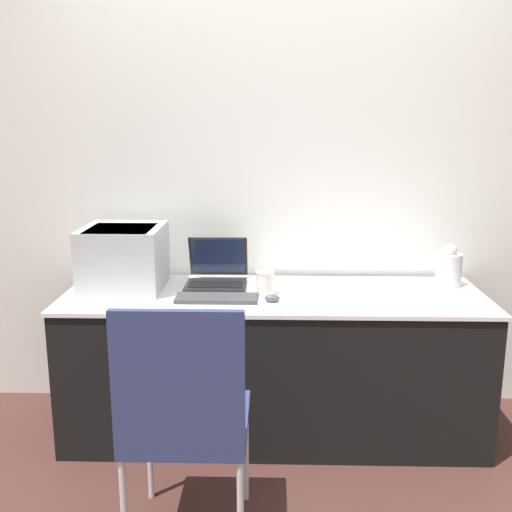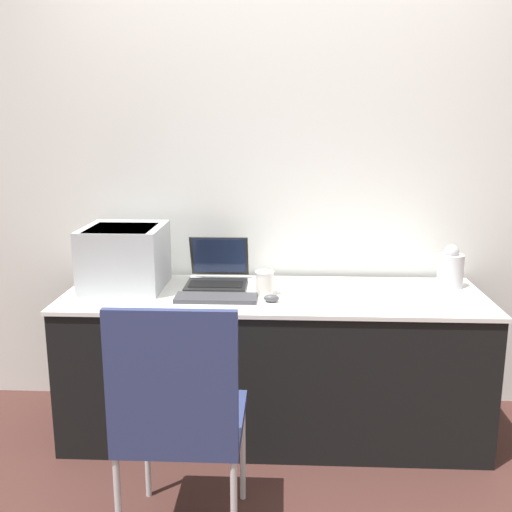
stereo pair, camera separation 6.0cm
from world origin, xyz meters
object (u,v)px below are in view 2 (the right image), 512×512
external_keyboard (216,298)px  mouse (271,298)px  laptop_left (217,274)px  printer (125,255)px  metal_pitcher (451,269)px  chair (180,411)px  coffee_cup (265,283)px

external_keyboard → mouse: mouse is taller
laptop_left → printer: bearing=-169.9°
external_keyboard → metal_pitcher: metal_pitcher is taller
external_keyboard → mouse: (0.26, -0.02, 0.01)m
metal_pitcher → mouse: bearing=-161.3°
laptop_left → chair: (-0.02, -1.05, -0.22)m
external_keyboard → mouse: size_ratio=5.29×
laptop_left → chair: size_ratio=0.34×
external_keyboard → coffee_cup: bearing=22.5°
laptop_left → metal_pitcher: laptop_left is taller
printer → metal_pitcher: 1.65m
chair → mouse: bearing=67.8°
mouse → metal_pitcher: size_ratio=0.33×
mouse → chair: chair is taller
laptop_left → external_keyboard: (0.02, -0.28, -0.04)m
chair → external_keyboard: bearing=86.7°
coffee_cup → mouse: (0.04, -0.11, -0.04)m
external_keyboard → chair: 0.79m
laptop_left → external_keyboard: 0.28m
printer → mouse: printer is taller
laptop_left → external_keyboard: size_ratio=0.85×
external_keyboard → metal_pitcher: 1.20m
laptop_left → mouse: (0.29, -0.30, -0.03)m
laptop_left → metal_pitcher: 1.19m
mouse → chair: size_ratio=0.07×
printer → chair: (0.44, -0.97, -0.34)m
coffee_cup → chair: 0.93m
mouse → chair: bearing=-112.2°
external_keyboard → chair: (-0.04, -0.77, -0.18)m
printer → external_keyboard: (0.48, -0.20, -0.16)m
printer → chair: printer is taller
metal_pitcher → chair: size_ratio=0.23×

